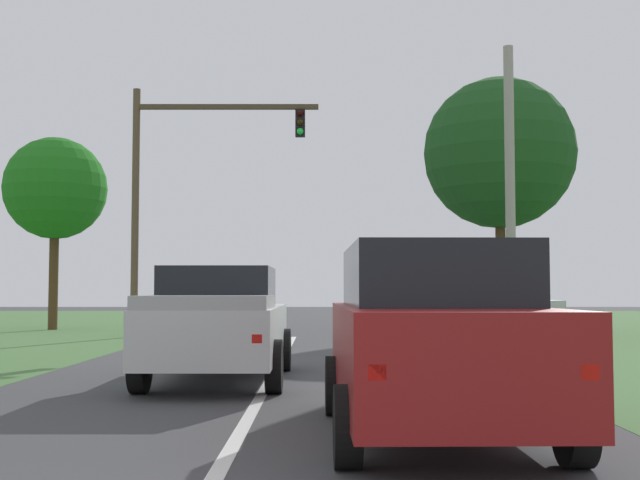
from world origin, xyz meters
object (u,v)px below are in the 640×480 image
keep_moving_sign (451,282)px  crossing_suv_far (495,309)px  red_suv_near (432,336)px  traffic_light (179,176)px  utility_pole_right (509,194)px  extra_tree_1 (54,189)px  oak_tree_right (498,153)px  pickup_truck_lead (219,323)px

keep_moving_sign → crossing_suv_far: keep_moving_sign is taller
red_suv_near → traffic_light: size_ratio=0.60×
traffic_light → utility_pole_right: utility_pole_right is taller
keep_moving_sign → extra_tree_1: bearing=154.0°
traffic_light → keep_moving_sign: traffic_light is taller
traffic_light → crossing_suv_far: bearing=6.6°
red_suv_near → oak_tree_right: bearing=75.7°
keep_moving_sign → crossing_suv_far: bearing=57.2°
traffic_light → crossing_suv_far: traffic_light is taller
crossing_suv_far → extra_tree_1: extra_tree_1 is taller
keep_moving_sign → oak_tree_right: oak_tree_right is taller
oak_tree_right → extra_tree_1: oak_tree_right is taller
traffic_light → extra_tree_1: traffic_light is taller
keep_moving_sign → crossing_suv_far: size_ratio=0.64×
pickup_truck_lead → utility_pole_right: size_ratio=0.65×
utility_pole_right → extra_tree_1: 18.14m
traffic_light → keep_moving_sign: bearing=-12.5°
traffic_light → red_suv_near: bearing=-72.3°
red_suv_near → oak_tree_right: 22.59m
red_suv_near → traffic_light: 19.64m
red_suv_near → keep_moving_sign: size_ratio=1.78×
red_suv_near → pickup_truck_lead: red_suv_near is taller
oak_tree_right → utility_pole_right: oak_tree_right is taller
pickup_truck_lead → extra_tree_1: size_ratio=0.74×
pickup_truck_lead → traffic_light: traffic_light is taller
utility_pole_right → crossing_suv_far: bearing=82.9°
utility_pole_right → pickup_truck_lead: bearing=-126.9°
pickup_truck_lead → extra_tree_1: 20.74m
oak_tree_right → utility_pole_right: size_ratio=1.09×
keep_moving_sign → red_suv_near: bearing=-99.8°
traffic_light → keep_moving_sign: size_ratio=2.96×
pickup_truck_lead → crossing_suv_far: (7.71, 14.40, -0.07)m
keep_moving_sign → oak_tree_right: size_ratio=0.30×
red_suv_near → traffic_light: traffic_light is taller
red_suv_near → oak_tree_right: oak_tree_right is taller
crossing_suv_far → utility_pole_right: size_ratio=0.51×
traffic_light → pickup_truck_lead: bearing=-77.3°
pickup_truck_lead → utility_pole_right: 12.25m
oak_tree_right → crossing_suv_far: oak_tree_right is taller
pickup_truck_lead → oak_tree_right: bearing=62.9°
red_suv_near → crossing_suv_far: bearing=76.1°
utility_pole_right → extra_tree_1: (-15.80, 8.83, 1.23)m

